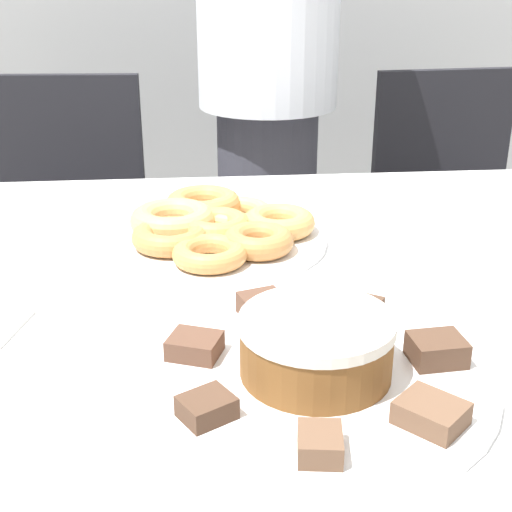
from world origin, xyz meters
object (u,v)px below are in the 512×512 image
person_standing (268,82)px  plate_cake (315,377)px  office_chair_left (67,264)px  plate_donuts (216,240)px  office_chair_right (454,251)px  frosted_cake (316,345)px

person_standing → plate_cake: (-0.06, -1.10, -0.13)m
office_chair_left → plate_donuts: office_chair_left is taller
person_standing → office_chair_right: (0.52, 0.03, -0.47)m
office_chair_left → frosted_cake: office_chair_left is taller
office_chair_left → office_chair_right: (1.05, -0.00, 0.00)m
person_standing → plate_donuts: 0.72m
office_chair_right → plate_donuts: office_chair_right is taller
office_chair_right → person_standing: bearing=178.2°
frosted_cake → office_chair_right: bearing=62.5°
person_standing → plate_cake: size_ratio=4.51×
office_chair_right → plate_donuts: (-0.68, -0.73, 0.34)m
office_chair_right → frosted_cake: size_ratio=5.58×
person_standing → office_chair_left: bearing=176.5°
office_chair_right → plate_donuts: size_ratio=2.61×
person_standing → frosted_cake: bearing=-93.3°
office_chair_left → frosted_cake: size_ratio=5.58×
plate_cake → frosted_cake: frosted_cake is taller
frosted_cake → person_standing: bearing=86.7°
office_chair_left → office_chair_right: bearing=3.3°
plate_cake → frosted_cake: size_ratio=2.34×
office_chair_right → frosted_cake: bearing=-122.8°
person_standing → plate_donuts: bearing=-102.4°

